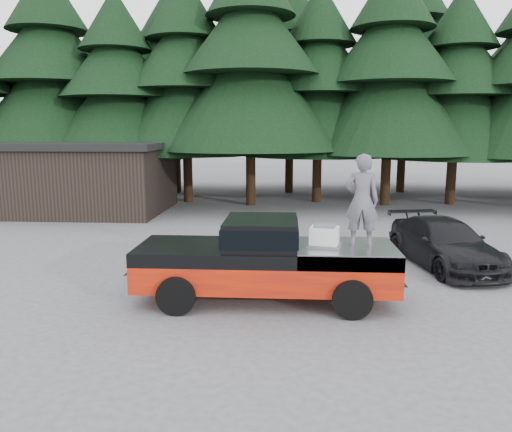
# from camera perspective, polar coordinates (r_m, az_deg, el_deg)

# --- Properties ---
(ground) EXTENTS (120.00, 120.00, 0.00)m
(ground) POSITION_cam_1_polar(r_m,az_deg,el_deg) (11.95, -0.97, -9.17)
(ground) COLOR #4C4C4E
(ground) RESTS_ON ground
(pickup_truck) EXTENTS (6.00, 2.04, 1.33)m
(pickup_truck) POSITION_cam_1_polar(r_m,az_deg,el_deg) (11.47, 1.09, -6.49)
(pickup_truck) COLOR red
(pickup_truck) RESTS_ON ground
(truck_cab) EXTENTS (1.66, 1.90, 0.59)m
(truck_cab) POSITION_cam_1_polar(r_m,az_deg,el_deg) (11.24, 0.60, -1.79)
(truck_cab) COLOR black
(truck_cab) RESTS_ON pickup_truck
(air_compressor) EXTENTS (0.70, 0.62, 0.42)m
(air_compressor) POSITION_cam_1_polar(r_m,az_deg,el_deg) (11.16, 7.81, -2.42)
(air_compressor) COLOR silver
(air_compressor) RESTS_ON pickup_truck
(man_on_bed) EXTENTS (0.78, 0.54, 2.05)m
(man_on_bed) POSITION_cam_1_polar(r_m,az_deg,el_deg) (11.21, 11.98, 1.75)
(man_on_bed) COLOR #525158
(man_on_bed) RESTS_ON pickup_truck
(parked_car) EXTENTS (2.75, 4.90, 1.34)m
(parked_car) POSITION_cam_1_polar(r_m,az_deg,el_deg) (15.34, 20.70, -2.92)
(parked_car) COLOR black
(parked_car) RESTS_ON ground
(utility_building) EXTENTS (8.40, 6.40, 3.30)m
(utility_building) POSITION_cam_1_polar(r_m,az_deg,el_deg) (25.38, -19.42, 4.27)
(utility_building) COLOR black
(utility_building) RESTS_ON ground
(treeline) EXTENTS (60.15, 16.05, 17.50)m
(treeline) POSITION_cam_1_polar(r_m,az_deg,el_deg) (28.72, 2.76, 17.51)
(treeline) COLOR black
(treeline) RESTS_ON ground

